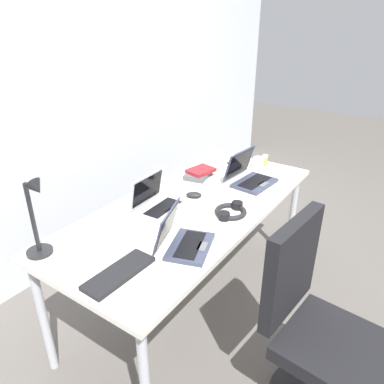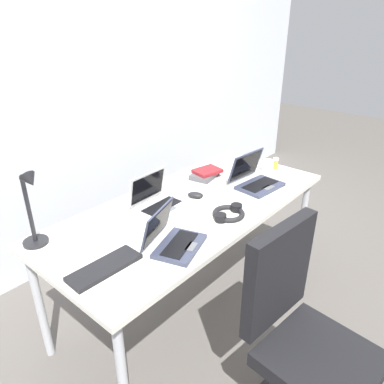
{
  "view_description": "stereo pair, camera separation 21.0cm",
  "coord_description": "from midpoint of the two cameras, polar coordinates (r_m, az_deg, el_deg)",
  "views": [
    {
      "loc": [
        -1.56,
        -1.06,
        1.73
      ],
      "look_at": [
        0.0,
        0.0,
        0.82
      ],
      "focal_mm": 34.15,
      "sensor_mm": 36.0,
      "label": 1
    },
    {
      "loc": [
        -1.43,
        -1.23,
        1.73
      ],
      "look_at": [
        0.0,
        0.0,
        0.82
      ],
      "focal_mm": 34.15,
      "sensor_mm": 36.0,
      "label": 2
    }
  ],
  "objects": [
    {
      "name": "headphones",
      "position": [
        2.03,
        8.71,
        -3.37
      ],
      "size": [
        0.21,
        0.18,
        0.04
      ],
      "color": "black",
      "rests_on": "desk"
    },
    {
      "name": "office_chair",
      "position": [
        1.85,
        20.36,
        -22.51
      ],
      "size": [
        0.52,
        0.56,
        0.97
      ],
      "color": "black",
      "rests_on": "ground_plane"
    },
    {
      "name": "external_keyboard",
      "position": [
        1.63,
        -9.88,
        -11.64
      ],
      "size": [
        0.33,
        0.13,
        0.02
      ],
      "primitive_type": "cube",
      "rotation": [
        0.0,
        0.0,
        -0.03
      ],
      "color": "black",
      "rests_on": "desk"
    },
    {
      "name": "laptop_near_lamp",
      "position": [
        1.74,
        0.48,
        -7.44
      ],
      "size": [
        0.32,
        0.3,
        0.2
      ],
      "color": "#33384C",
      "rests_on": "desk"
    },
    {
      "name": "laptop_center",
      "position": [
        2.08,
        -2.56,
        -1.5
      ],
      "size": [
        0.28,
        0.23,
        0.2
      ],
      "color": "#B7BABC",
      "rests_on": "desk"
    },
    {
      "name": "desk",
      "position": [
        2.16,
        2.78,
        -3.34
      ],
      "size": [
        1.8,
        0.8,
        0.74
      ],
      "color": "silver",
      "rests_on": "ground_plane"
    },
    {
      "name": "coffee_mug",
      "position": [
        2.63,
        14.06,
        3.89
      ],
      "size": [
        0.11,
        0.08,
        0.09
      ],
      "color": "white",
      "rests_on": "desk"
    },
    {
      "name": "cell_phone",
      "position": [
        2.72,
        10.77,
        4.02
      ],
      "size": [
        0.14,
        0.14,
        0.01
      ],
      "primitive_type": "cube",
      "rotation": [
        0.0,
        0.0,
        0.76
      ],
      "color": "black",
      "rests_on": "desk"
    },
    {
      "name": "desk_lamp",
      "position": [
        1.77,
        -20.69,
        -2.68
      ],
      "size": [
        0.12,
        0.18,
        0.4
      ],
      "color": "black",
      "rests_on": "desk"
    },
    {
      "name": "wall_back",
      "position": [
        2.73,
        -16.12,
        15.75
      ],
      "size": [
        6.0,
        0.13,
        2.6
      ],
      "color": "silver",
      "rests_on": "ground_plane"
    },
    {
      "name": "ground_plane",
      "position": [
        2.56,
        2.44,
        -16.8
      ],
      "size": [
        12.0,
        12.0,
        0.0
      ],
      "primitive_type": "plane",
      "color": "#56514C"
    },
    {
      "name": "pill_bottle",
      "position": [
        2.71,
        15.11,
        4.33
      ],
      "size": [
        0.04,
        0.04,
        0.08
      ],
      "color": "gold",
      "rests_on": "desk"
    },
    {
      "name": "book_stack",
      "position": [
        2.48,
        4.54,
        2.83
      ],
      "size": [
        0.22,
        0.18,
        0.06
      ],
      "color": "#4C4C51",
      "rests_on": "desk"
    },
    {
      "name": "computer_mouse",
      "position": [
        2.2,
        3.27,
        -0.53
      ],
      "size": [
        0.09,
        0.11,
        0.03
      ],
      "primitive_type": "ellipsoid",
      "rotation": [
        0.0,
        0.0,
        0.47
      ],
      "color": "black",
      "rests_on": "desk"
    },
    {
      "name": "laptop_mid_desk",
      "position": [
        2.4,
        12.38,
        1.86
      ],
      "size": [
        0.31,
        0.28,
        0.21
      ],
      "color": "#33384C",
      "rests_on": "desk"
    }
  ]
}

